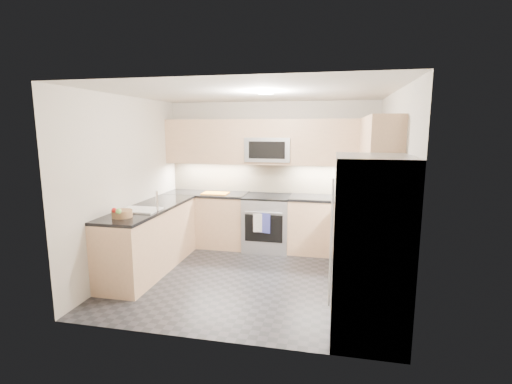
% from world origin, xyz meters
% --- Properties ---
extents(floor, '(3.60, 3.20, 0.00)m').
position_xyz_m(floor, '(0.00, 0.00, 0.00)').
color(floor, black).
rests_on(floor, ground).
extents(ceiling, '(3.60, 3.20, 0.02)m').
position_xyz_m(ceiling, '(0.00, 0.00, 2.50)').
color(ceiling, beige).
rests_on(ceiling, wall_back).
extents(wall_back, '(3.60, 0.02, 2.50)m').
position_xyz_m(wall_back, '(0.00, 1.60, 1.25)').
color(wall_back, '#BCB3A4').
rests_on(wall_back, floor).
extents(wall_front, '(3.60, 0.02, 2.50)m').
position_xyz_m(wall_front, '(0.00, -1.60, 1.25)').
color(wall_front, '#BCB3A4').
rests_on(wall_front, floor).
extents(wall_left, '(0.02, 3.20, 2.50)m').
position_xyz_m(wall_left, '(-1.80, 0.00, 1.25)').
color(wall_left, '#BCB3A4').
rests_on(wall_left, floor).
extents(wall_right, '(0.02, 3.20, 2.50)m').
position_xyz_m(wall_right, '(1.80, 0.00, 1.25)').
color(wall_right, '#BCB3A4').
rests_on(wall_right, floor).
extents(base_cab_back_left, '(1.42, 0.60, 0.90)m').
position_xyz_m(base_cab_back_left, '(-1.09, 1.30, 0.45)').
color(base_cab_back_left, tan).
rests_on(base_cab_back_left, floor).
extents(base_cab_back_right, '(1.42, 0.60, 0.90)m').
position_xyz_m(base_cab_back_right, '(1.09, 1.30, 0.45)').
color(base_cab_back_right, tan).
rests_on(base_cab_back_right, floor).
extents(base_cab_right, '(0.60, 1.70, 0.90)m').
position_xyz_m(base_cab_right, '(1.50, 0.15, 0.45)').
color(base_cab_right, tan).
rests_on(base_cab_right, floor).
extents(base_cab_peninsula, '(0.60, 2.00, 0.90)m').
position_xyz_m(base_cab_peninsula, '(-1.50, 0.00, 0.45)').
color(base_cab_peninsula, tan).
rests_on(base_cab_peninsula, floor).
extents(countertop_back_left, '(1.42, 0.63, 0.04)m').
position_xyz_m(countertop_back_left, '(-1.09, 1.30, 0.92)').
color(countertop_back_left, black).
rests_on(countertop_back_left, base_cab_back_left).
extents(countertop_back_right, '(1.42, 0.63, 0.04)m').
position_xyz_m(countertop_back_right, '(1.09, 1.30, 0.92)').
color(countertop_back_right, black).
rests_on(countertop_back_right, base_cab_back_right).
extents(countertop_right, '(0.63, 1.70, 0.04)m').
position_xyz_m(countertop_right, '(1.50, 0.15, 0.92)').
color(countertop_right, black).
rests_on(countertop_right, base_cab_right).
extents(countertop_peninsula, '(0.63, 2.00, 0.04)m').
position_xyz_m(countertop_peninsula, '(-1.50, 0.00, 0.92)').
color(countertop_peninsula, black).
rests_on(countertop_peninsula, base_cab_peninsula).
extents(upper_cab_back, '(3.60, 0.35, 0.75)m').
position_xyz_m(upper_cab_back, '(0.00, 1.43, 1.83)').
color(upper_cab_back, tan).
rests_on(upper_cab_back, wall_back).
extents(upper_cab_right, '(0.35, 1.95, 0.75)m').
position_xyz_m(upper_cab_right, '(1.62, 0.28, 1.83)').
color(upper_cab_right, tan).
rests_on(upper_cab_right, wall_right).
extents(backsplash_back, '(3.60, 0.01, 0.51)m').
position_xyz_m(backsplash_back, '(0.00, 1.60, 1.20)').
color(backsplash_back, tan).
rests_on(backsplash_back, wall_back).
extents(backsplash_right, '(0.01, 2.30, 0.51)m').
position_xyz_m(backsplash_right, '(1.80, 0.45, 1.20)').
color(backsplash_right, tan).
rests_on(backsplash_right, wall_right).
extents(gas_range, '(0.76, 0.65, 0.91)m').
position_xyz_m(gas_range, '(0.00, 1.28, 0.46)').
color(gas_range, '#9A9BA1').
rests_on(gas_range, floor).
extents(range_cooktop, '(0.76, 0.65, 0.03)m').
position_xyz_m(range_cooktop, '(0.00, 1.28, 0.92)').
color(range_cooktop, black).
rests_on(range_cooktop, gas_range).
extents(oven_door_glass, '(0.62, 0.02, 0.45)m').
position_xyz_m(oven_door_glass, '(0.00, 0.95, 0.45)').
color(oven_door_glass, black).
rests_on(oven_door_glass, gas_range).
extents(oven_handle, '(0.60, 0.02, 0.02)m').
position_xyz_m(oven_handle, '(0.00, 0.93, 0.72)').
color(oven_handle, '#B2B5BA').
rests_on(oven_handle, gas_range).
extents(microwave, '(0.76, 0.40, 0.40)m').
position_xyz_m(microwave, '(0.00, 1.40, 1.70)').
color(microwave, '#999CA0').
rests_on(microwave, upper_cab_back).
extents(microwave_door, '(0.60, 0.01, 0.28)m').
position_xyz_m(microwave_door, '(0.00, 1.20, 1.70)').
color(microwave_door, black).
rests_on(microwave_door, microwave).
extents(refrigerator, '(0.70, 0.90, 1.80)m').
position_xyz_m(refrigerator, '(1.45, -1.15, 0.90)').
color(refrigerator, '#989A9F').
rests_on(refrigerator, floor).
extents(fridge_handle_left, '(0.02, 0.02, 1.20)m').
position_xyz_m(fridge_handle_left, '(1.08, -1.33, 0.95)').
color(fridge_handle_left, '#B2B5BA').
rests_on(fridge_handle_left, refrigerator).
extents(fridge_handle_right, '(0.02, 0.02, 1.20)m').
position_xyz_m(fridge_handle_right, '(1.08, -0.97, 0.95)').
color(fridge_handle_right, '#B2B5BA').
rests_on(fridge_handle_right, refrigerator).
extents(sink_basin, '(0.52, 0.38, 0.16)m').
position_xyz_m(sink_basin, '(-1.50, -0.25, 0.88)').
color(sink_basin, white).
rests_on(sink_basin, base_cab_peninsula).
extents(faucet, '(0.03, 0.03, 0.28)m').
position_xyz_m(faucet, '(-1.24, -0.25, 1.08)').
color(faucet, silver).
rests_on(faucet, countertop_peninsula).
extents(utensil_bowl, '(0.30, 0.30, 0.17)m').
position_xyz_m(utensil_bowl, '(1.67, 1.21, 1.02)').
color(utensil_bowl, '#4EAE4A').
rests_on(utensil_bowl, countertop_back_right).
extents(cutting_board, '(0.44, 0.31, 0.01)m').
position_xyz_m(cutting_board, '(-0.91, 1.24, 0.95)').
color(cutting_board, orange).
rests_on(cutting_board, countertop_back_left).
extents(fruit_basket, '(0.26, 0.26, 0.09)m').
position_xyz_m(fruit_basket, '(-1.52, -0.65, 0.99)').
color(fruit_basket, '#926944').
rests_on(fruit_basket, countertop_peninsula).
extents(fruit_apple, '(0.06, 0.06, 0.06)m').
position_xyz_m(fruit_apple, '(-1.55, -0.77, 1.05)').
color(fruit_apple, red).
rests_on(fruit_apple, fruit_basket).
extents(fruit_pear, '(0.07, 0.07, 0.07)m').
position_xyz_m(fruit_pear, '(-1.47, -0.81, 1.05)').
color(fruit_pear, '#75BE51').
rests_on(fruit_pear, fruit_basket).
extents(dish_towel_check, '(0.16, 0.04, 0.30)m').
position_xyz_m(dish_towel_check, '(-0.08, 0.91, 0.55)').
color(dish_towel_check, silver).
rests_on(dish_towel_check, oven_handle).
extents(dish_towel_blue, '(0.17, 0.05, 0.32)m').
position_xyz_m(dish_towel_blue, '(0.03, 0.91, 0.55)').
color(dish_towel_blue, '#353B94').
rests_on(dish_towel_blue, oven_handle).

